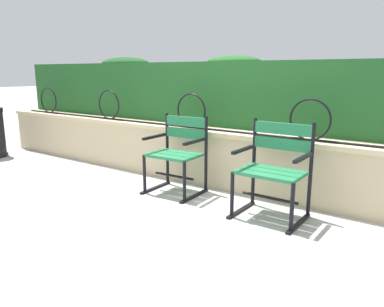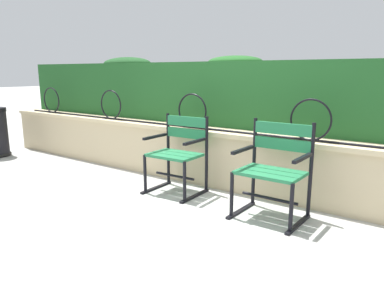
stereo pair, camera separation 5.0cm
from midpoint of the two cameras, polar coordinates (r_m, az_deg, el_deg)
The scene contains 6 objects.
ground_plane at distance 3.76m, azimuth -1.51°, elevation -8.56°, with size 60.00×60.00×0.00m, color #ADADA8.
stone_wall at distance 4.39m, azimuth 5.65°, elevation -0.87°, with size 8.41×0.41×0.67m.
iron_arch_fence at distance 4.46m, azimuth 0.66°, elevation 5.94°, with size 7.85×0.02×0.42m.
hedge_row at distance 4.64m, azimuth 8.40°, elevation 9.16°, with size 8.24×0.47×0.91m.
park_chair_left at distance 4.19m, azimuth -2.52°, elevation 0.28°, with size 0.60×0.54×0.86m.
park_chair_right at distance 3.55m, azimuth 12.07°, elevation -2.09°, with size 0.62×0.52×0.90m.
Camera 1 is at (2.09, -2.81, 1.35)m, focal length 34.89 mm.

